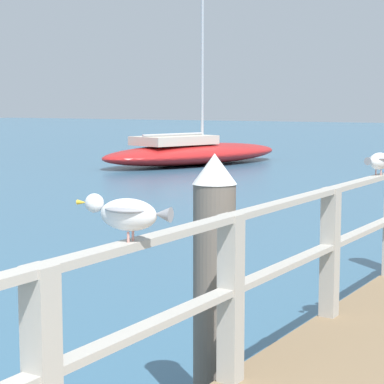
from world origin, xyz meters
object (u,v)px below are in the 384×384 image
object	(u,v)px
seagull_foreground	(127,213)
boat_3	(193,152)
dock_piling_near	(214,288)
seagull_background	(380,160)

from	to	relation	value
seagull_foreground	boat_3	bearing A→B (deg)	20.16
dock_piling_near	seagull_foreground	distance (m)	1.66
dock_piling_near	boat_3	world-z (taller)	boat_3
boat_3	seagull_background	bearing A→B (deg)	-38.96
dock_piling_near	seagull_foreground	bearing A→B (deg)	-75.59
seagull_foreground	boat_3	size ratio (longest dim) A/B	0.06
seagull_foreground	dock_piling_near	bearing A→B (deg)	3.62
dock_piling_near	boat_3	distance (m)	21.02
seagull_background	seagull_foreground	bearing A→B (deg)	-79.89
dock_piling_near	seagull_background	xyz separation A→B (m)	(0.38, 2.25, 0.72)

